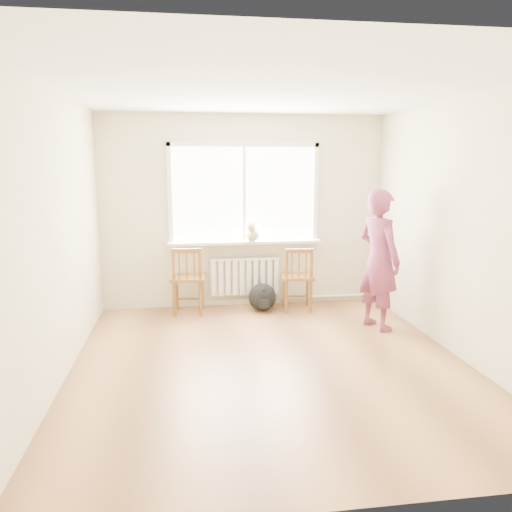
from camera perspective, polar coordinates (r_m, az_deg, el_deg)
name	(u,v)px	position (r m, az deg, el deg)	size (l,w,h in m)	color
floor	(270,363)	(5.24, 1.66, -12.12)	(4.50, 4.50, 0.00)	#A77144
ceiling	(272,89)	(4.89, 1.83, 18.54)	(4.50, 4.50, 0.00)	white
back_wall	(244,212)	(7.10, -1.39, 5.09)	(4.00, 0.01, 2.70)	beige
window	(244,190)	(7.05, -1.38, 7.59)	(2.12, 0.05, 1.42)	white
windowsill	(245,242)	(7.04, -1.27, 1.60)	(2.15, 0.22, 0.04)	white
radiator	(245,276)	(7.15, -1.27, -2.27)	(1.00, 0.12, 0.55)	white
heating_pipe	(328,296)	(7.52, 8.24, -4.57)	(0.04, 0.04, 1.40)	silver
baseboard	(244,301)	(7.32, -1.33, -5.19)	(4.00, 0.03, 0.08)	beige
chair_left	(188,280)	(6.79, -7.79, -2.79)	(0.50, 0.48, 0.93)	brown
chair_right	(298,279)	(6.91, 4.79, -2.63)	(0.48, 0.47, 0.90)	brown
person	(379,260)	(6.28, 13.88, -0.43)	(0.63, 0.41, 1.72)	#B63C45
cat	(252,233)	(6.95, -0.43, 2.67)	(0.26, 0.44, 0.30)	beige
backpack	(262,297)	(6.95, 0.73, -4.73)	(0.39, 0.29, 0.39)	black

